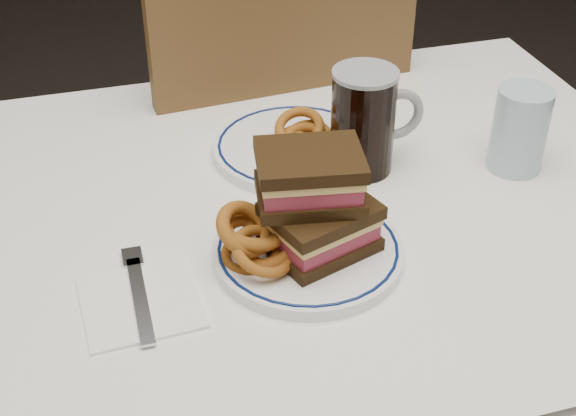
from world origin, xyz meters
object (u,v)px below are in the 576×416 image
object	(u,v)px
chair_far	(264,150)
main_plate	(308,251)
far_plate	(296,147)
reuben_sandwich	(315,202)
beer_mug	(365,120)

from	to	relation	value
chair_far	main_plate	xyz separation A→B (m)	(-0.09, -0.59, 0.21)
main_plate	far_plate	world-z (taller)	same
reuben_sandwich	main_plate	bearing A→B (deg)	-167.97
chair_far	reuben_sandwich	distance (m)	0.66
reuben_sandwich	beer_mug	distance (m)	0.22
chair_far	main_plate	size ratio (longest dim) A/B	4.19
far_plate	reuben_sandwich	bearing A→B (deg)	-101.21
beer_mug	far_plate	world-z (taller)	beer_mug
chair_far	far_plate	world-z (taller)	chair_far
reuben_sandwich	far_plate	bearing A→B (deg)	78.79
chair_far	far_plate	distance (m)	0.40
far_plate	main_plate	bearing A→B (deg)	-103.06
far_plate	chair_far	bearing A→B (deg)	84.11
chair_far	beer_mug	bearing A→B (deg)	-83.28
chair_far	main_plate	distance (m)	0.63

